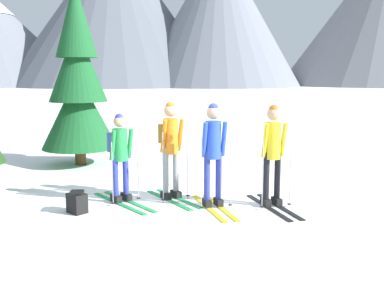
{
  "coord_description": "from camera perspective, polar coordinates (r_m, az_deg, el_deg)",
  "views": [
    {
      "loc": [
        -0.18,
        -8.4,
        2.41
      ],
      "look_at": [
        0.24,
        0.31,
        1.05
      ],
      "focal_mm": 43.26,
      "sensor_mm": 36.0,
      "label": 1
    }
  ],
  "objects": [
    {
      "name": "mountain_ridge_distant",
      "position": [
        87.29,
        1.06,
        15.84
      ],
      "size": [
        115.11,
        41.28,
        27.85
      ],
      "color": "slate",
      "rests_on": "ground"
    },
    {
      "name": "backpack_on_snow_front",
      "position": [
        8.28,
        -14.0,
        -6.99
      ],
      "size": [
        0.4,
        0.4,
        0.38
      ],
      "color": "black",
      "rests_on": "ground"
    },
    {
      "name": "ground_plane",
      "position": [
        8.74,
        -1.51,
        -7.15
      ],
      "size": [
        400.0,
        400.0,
        0.0
      ],
      "primitive_type": "plane",
      "color": "white"
    },
    {
      "name": "skier_in_blue",
      "position": [
        8.21,
        2.63,
        -0.69
      ],
      "size": [
        0.71,
        1.74,
        1.87
      ],
      "color": "yellow",
      "rests_on": "ground"
    },
    {
      "name": "pine_tree_mid",
      "position": [
        12.28,
        -13.89,
        7.36
      ],
      "size": [
        1.94,
        1.94,
        4.69
      ],
      "color": "#51381E",
      "rests_on": "ground"
    },
    {
      "name": "skier_in_green",
      "position": [
        8.66,
        -8.9,
        -1.12
      ],
      "size": [
        1.31,
        1.64,
        1.66
      ],
      "color": "green",
      "rests_on": "ground"
    },
    {
      "name": "skier_in_yellow",
      "position": [
        8.37,
        9.93,
        -0.78
      ],
      "size": [
        0.71,
        1.73,
        1.84
      ],
      "color": "black",
      "rests_on": "ground"
    },
    {
      "name": "skier_in_orange",
      "position": [
        8.75,
        -2.69,
        0.04
      ],
      "size": [
        1.07,
        1.55,
        1.86
      ],
      "color": "green",
      "rests_on": "ground"
    }
  ]
}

